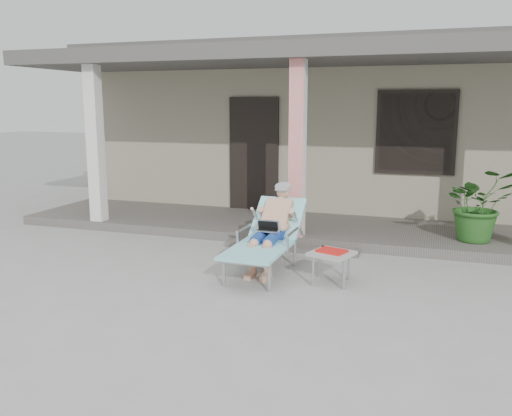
% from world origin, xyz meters
% --- Properties ---
extents(ground, '(60.00, 60.00, 0.00)m').
position_xyz_m(ground, '(0.00, 0.00, 0.00)').
color(ground, '#9E9E99').
rests_on(ground, ground).
extents(house, '(10.40, 5.40, 3.30)m').
position_xyz_m(house, '(0.00, 6.50, 1.67)').
color(house, '#9F967E').
rests_on(house, ground).
extents(porch_deck, '(10.00, 2.00, 0.15)m').
position_xyz_m(porch_deck, '(0.00, 3.00, 0.07)').
color(porch_deck, '#605B56').
rests_on(porch_deck, ground).
extents(porch_overhang, '(10.00, 2.30, 2.85)m').
position_xyz_m(porch_overhang, '(0.00, 2.95, 2.79)').
color(porch_overhang, silver).
rests_on(porch_overhang, porch_deck).
extents(porch_step, '(2.00, 0.30, 0.07)m').
position_xyz_m(porch_step, '(0.00, 1.85, 0.04)').
color(porch_step, '#605B56').
rests_on(porch_step, ground).
extents(lounger, '(0.69, 1.76, 1.14)m').
position_xyz_m(lounger, '(-0.03, 0.85, 0.70)').
color(lounger, '#B7B7BC').
rests_on(lounger, ground).
extents(side_table, '(0.58, 0.58, 0.41)m').
position_xyz_m(side_table, '(0.84, 0.54, 0.35)').
color(side_table, '#A1A19C').
rests_on(side_table, ground).
extents(potted_palm, '(1.19, 1.11, 1.08)m').
position_xyz_m(potted_palm, '(2.58, 2.69, 0.69)').
color(potted_palm, '#26591E').
rests_on(potted_palm, porch_deck).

